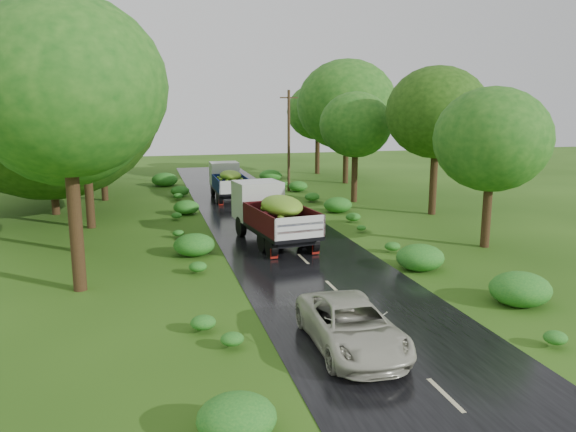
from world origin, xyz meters
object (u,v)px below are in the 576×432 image
object	(u,v)px
utility_pole	(289,140)
car	(352,326)
truck_near	(271,211)
truck_far	(228,180)

from	to	relation	value
utility_pole	car	bearing A→B (deg)	-93.37
truck_near	car	size ratio (longest dim) A/B	1.44
truck_near	car	bearing A→B (deg)	-100.18
car	utility_pole	xyz separation A→B (m)	(5.49, 28.04, 3.27)
car	utility_pole	world-z (taller)	utility_pole
truck_near	utility_pole	world-z (taller)	utility_pole
car	truck_far	bearing A→B (deg)	90.15
truck_near	utility_pole	distance (m)	16.56
truck_far	utility_pole	size ratio (longest dim) A/B	0.76
truck_far	utility_pole	xyz separation A→B (m)	(5.10, 2.51, 2.56)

